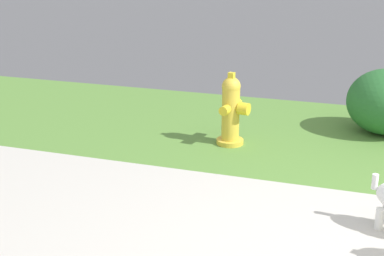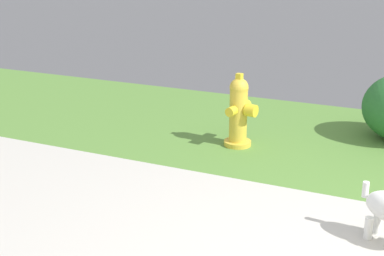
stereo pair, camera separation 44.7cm
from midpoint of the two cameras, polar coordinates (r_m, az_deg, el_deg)
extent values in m
cylinder|color=gold|center=(5.26, 1.65, -1.50)|extent=(0.27, 0.27, 0.05)
cylinder|color=gold|center=(5.17, 1.68, 1.55)|extent=(0.17, 0.17, 0.54)
sphere|color=gold|center=(5.10, 1.71, 4.43)|extent=(0.18, 0.18, 0.18)
cube|color=yellow|center=(5.07, 1.72, 5.60)|extent=(0.07, 0.07, 0.06)
cylinder|color=yellow|center=(5.27, 2.33, 2.58)|extent=(0.10, 0.10, 0.09)
cylinder|color=yellow|center=(5.04, 1.01, 1.87)|extent=(0.10, 0.10, 0.09)
cylinder|color=yellow|center=(5.10, 3.05, 2.02)|extent=(0.12, 0.14, 0.12)
cylinder|color=white|center=(3.82, 16.19, -9.43)|extent=(0.05, 0.05, 0.16)
cylinder|color=white|center=(3.79, 15.78, -5.59)|extent=(0.04, 0.04, 0.11)
camera|label=1|loc=(0.22, -92.86, -0.96)|focal=50.00mm
camera|label=2|loc=(0.22, 87.14, 0.96)|focal=50.00mm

